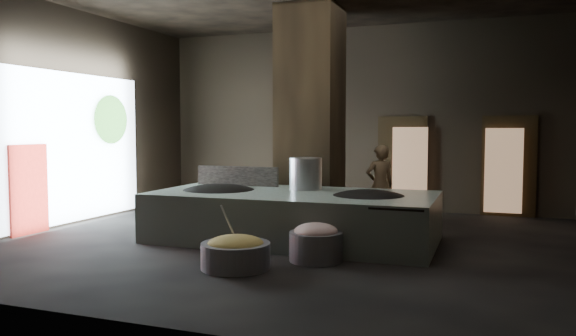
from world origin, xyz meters
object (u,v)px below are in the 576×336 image
at_px(cook, 380,185).
at_px(veg_basin, 236,255).
at_px(wok_right, 368,202).
at_px(meat_basin, 316,246).
at_px(hearth_platform, 293,216).
at_px(stock_pot, 306,175).
at_px(wok_left, 219,196).

height_order(cook, veg_basin, cook).
relative_size(wok_right, meat_basin, 1.81).
height_order(hearth_platform, stock_pot, stock_pot).
relative_size(wok_right, veg_basin, 1.47).
bearing_deg(veg_basin, stock_pot, 87.27).
bearing_deg(stock_pot, meat_basin, -66.75).
xyz_separation_m(veg_basin, meat_basin, (0.94, 0.83, 0.04)).
xyz_separation_m(cook, veg_basin, (-1.19, -4.37, -0.65)).
bearing_deg(cook, meat_basin, 52.96).
relative_size(stock_pot, meat_basin, 0.81).
distance_m(stock_pot, meat_basin, 2.24).
distance_m(hearth_platform, wok_right, 1.39).
distance_m(stock_pot, veg_basin, 2.87).
bearing_deg(stock_pot, wok_right, -21.04).
bearing_deg(wok_right, stock_pot, 158.96).
height_order(hearth_platform, cook, cook).
bearing_deg(meat_basin, stock_pot, 113.25).
xyz_separation_m(wok_right, stock_pot, (-1.30, 0.50, 0.38)).
height_order(cook, meat_basin, cook).
bearing_deg(stock_pot, cook, 57.41).
bearing_deg(meat_basin, wok_left, 150.92).
relative_size(stock_pot, cook, 0.39).
distance_m(wok_right, meat_basin, 1.56).
xyz_separation_m(hearth_platform, wok_left, (-1.45, -0.05, 0.32)).
height_order(veg_basin, meat_basin, meat_basin).
distance_m(hearth_platform, stock_pot, 0.89).
relative_size(wok_left, veg_basin, 1.57).
xyz_separation_m(stock_pot, cook, (1.06, 1.66, -0.30)).
xyz_separation_m(wok_left, meat_basin, (2.31, -1.28, -0.53)).
distance_m(wok_right, cook, 2.18).
bearing_deg(cook, wok_left, 8.49).
xyz_separation_m(wok_left, stock_pot, (1.50, 0.60, 0.38)).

